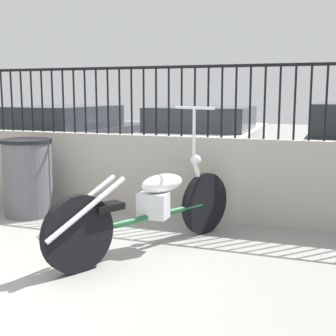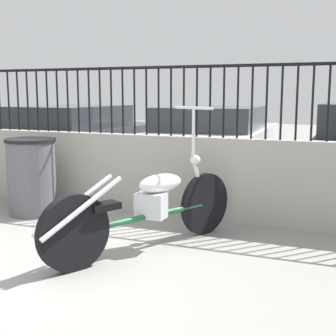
{
  "view_description": "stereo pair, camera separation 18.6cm",
  "coord_description": "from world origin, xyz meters",
  "px_view_note": "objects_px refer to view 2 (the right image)",
  "views": [
    {
      "loc": [
        2.4,
        -2.97,
        1.48
      ],
      "look_at": [
        0.72,
        1.6,
        0.7
      ],
      "focal_mm": 50.0,
      "sensor_mm": 36.0,
      "label": 1
    },
    {
      "loc": [
        2.57,
        -2.9,
        1.48
      ],
      "look_at": [
        0.72,
        1.6,
        0.7
      ],
      "focal_mm": 50.0,
      "sensor_mm": 36.0,
      "label": 2
    }
  ],
  "objects_px": {
    "motorcycle_green": "(139,209)",
    "trash_bin": "(32,176)",
    "car_white": "(212,139)",
    "car_dark_grey": "(76,135)"
  },
  "relations": [
    {
      "from": "motorcycle_green",
      "to": "trash_bin",
      "type": "bearing_deg",
      "value": 93.28
    },
    {
      "from": "trash_bin",
      "to": "car_white",
      "type": "xyz_separation_m",
      "value": [
        1.2,
        3.6,
        0.17
      ]
    },
    {
      "from": "car_dark_grey",
      "to": "car_white",
      "type": "relative_size",
      "value": 1.13
    },
    {
      "from": "trash_bin",
      "to": "car_dark_grey",
      "type": "height_order",
      "value": "car_dark_grey"
    },
    {
      "from": "motorcycle_green",
      "to": "car_dark_grey",
      "type": "height_order",
      "value": "motorcycle_green"
    },
    {
      "from": "car_dark_grey",
      "to": "trash_bin",
      "type": "bearing_deg",
      "value": -152.58
    },
    {
      "from": "car_dark_grey",
      "to": "car_white",
      "type": "xyz_separation_m",
      "value": [
        2.81,
        0.18,
        0.01
      ]
    },
    {
      "from": "motorcycle_green",
      "to": "trash_bin",
      "type": "height_order",
      "value": "motorcycle_green"
    },
    {
      "from": "motorcycle_green",
      "to": "car_dark_grey",
      "type": "xyz_separation_m",
      "value": [
        -3.44,
        4.2,
        0.22
      ]
    },
    {
      "from": "motorcycle_green",
      "to": "car_white",
      "type": "relative_size",
      "value": 0.51
    }
  ]
}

